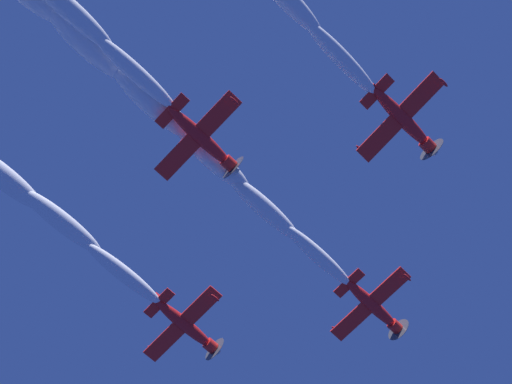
{
  "coord_description": "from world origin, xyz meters",
  "views": [
    {
      "loc": [
        2.47,
        31.86,
        2.1
      ],
      "look_at": [
        5.72,
        10.24,
        56.14
      ],
      "focal_mm": 45.71,
      "sensor_mm": 36.0,
      "label": 1
    }
  ],
  "objects": [
    {
      "name": "airplane_lead",
      "position": [
        -3.81,
        -3.58,
        56.69
      ],
      "size": [
        8.41,
        8.06,
        2.95
      ],
      "color": "red"
    },
    {
      "name": "airplane_left_wingman",
      "position": [
        14.21,
        -1.86,
        54.75
      ],
      "size": [
        8.4,
        8.05,
        2.87
      ],
      "color": "red"
    },
    {
      "name": "smoke_trail_lead",
      "position": [
        17.41,
        24.87,
        57.45
      ],
      "size": [
        32.12,
        42.38,
        3.45
      ],
      "color": "white"
    },
    {
      "name": "airplane_right_wingman",
      "position": [
        -7.94,
        14.75,
        56.66
      ],
      "size": [
        8.32,
        8.12,
        3.13
      ],
      "color": "red"
    },
    {
      "name": "airplane_slot_tail",
      "position": [
        9.51,
        15.98,
        55.62
      ],
      "size": [
        8.38,
        8.05,
        2.92
      ],
      "color": "red"
    }
  ]
}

